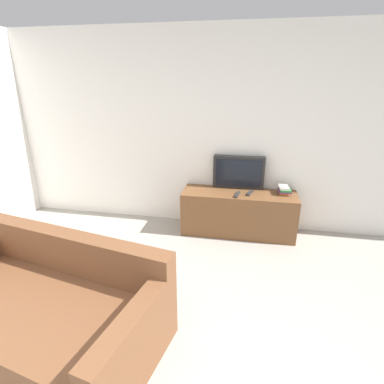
{
  "coord_description": "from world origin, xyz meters",
  "views": [
    {
      "loc": [
        0.26,
        -0.93,
        1.97
      ],
      "look_at": [
        -0.35,
        2.26,
        0.73
      ],
      "focal_mm": 28.0,
      "sensor_mm": 36.0,
      "label": 1
    }
  ],
  "objects": [
    {
      "name": "remote_on_stand",
      "position": [
        0.32,
        2.73,
        0.59
      ],
      "size": [
        0.09,
        0.18,
        0.02
      ],
      "rotation": [
        0.0,
        0.0,
        -0.3
      ],
      "color": "#2D2D2D",
      "rests_on": "tv_stand"
    },
    {
      "name": "remote_secondary",
      "position": [
        0.16,
        2.64,
        0.59
      ],
      "size": [
        0.07,
        0.19,
        0.02
      ],
      "rotation": [
        0.0,
        0.0,
        -0.15
      ],
      "color": "#2D2D2D",
      "rests_on": "tv_stand"
    },
    {
      "name": "tv_stand",
      "position": [
        0.18,
        2.75,
        0.29
      ],
      "size": [
        1.48,
        0.47,
        0.58
      ],
      "color": "brown",
      "rests_on": "ground_plane"
    },
    {
      "name": "television",
      "position": [
        0.15,
        2.94,
        0.8
      ],
      "size": [
        0.67,
        0.09,
        0.44
      ],
      "color": "black",
      "rests_on": "tv_stand"
    },
    {
      "name": "book_stack",
      "position": [
        0.75,
        2.82,
        0.63
      ],
      "size": [
        0.17,
        0.21,
        0.1
      ],
      "color": "#995623",
      "rests_on": "tv_stand"
    },
    {
      "name": "couch",
      "position": [
        -1.23,
        0.68,
        0.26
      ],
      "size": [
        2.03,
        1.33,
        0.76
      ],
      "rotation": [
        0.0,
        0.0,
        -0.19
      ],
      "color": "brown",
      "rests_on": "ground_plane"
    },
    {
      "name": "wall_back",
      "position": [
        0.0,
        3.03,
        1.3
      ],
      "size": [
        9.0,
        0.06,
        2.6
      ],
      "color": "white",
      "rests_on": "ground_plane"
    }
  ]
}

